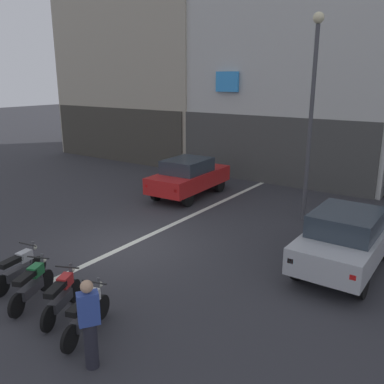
# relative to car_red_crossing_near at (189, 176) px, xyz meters

# --- Properties ---
(ground_plane) EXTENTS (120.00, 120.00, 0.00)m
(ground_plane) POSITION_rel_car_red_crossing_near_xyz_m (1.59, -5.50, -0.89)
(ground_plane) COLOR #333338
(lane_centre_line) EXTENTS (0.20, 18.00, 0.01)m
(lane_centre_line) POSITION_rel_car_red_crossing_near_xyz_m (1.59, 0.50, -0.88)
(lane_centre_line) COLOR silver
(lane_centre_line) RESTS_ON ground
(building_corner_left) EXTENTS (10.39, 8.24, 12.29)m
(building_corner_left) POSITION_rel_car_red_crossing_near_xyz_m (-8.19, 7.98, 5.25)
(building_corner_left) COLOR #B2A893
(building_corner_left) RESTS_ON ground
(building_mid_block) EXTENTS (10.17, 8.11, 16.27)m
(building_mid_block) POSITION_rel_car_red_crossing_near_xyz_m (1.80, 7.98, 7.23)
(building_mid_block) COLOR silver
(building_mid_block) RESTS_ON ground
(car_red_crossing_near) EXTENTS (1.93, 4.17, 1.64)m
(car_red_crossing_near) POSITION_rel_car_red_crossing_near_xyz_m (0.00, 0.00, 0.00)
(car_red_crossing_near) COLOR black
(car_red_crossing_near) RESTS_ON ground
(car_silver_parked_kerbside) EXTENTS (1.80, 4.12, 1.64)m
(car_silver_parked_kerbside) POSITION_rel_car_red_crossing_near_xyz_m (7.40, -3.34, 0.00)
(car_silver_parked_kerbside) COLOR black
(car_silver_parked_kerbside) RESTS_ON ground
(street_lamp) EXTENTS (0.36, 0.36, 6.92)m
(street_lamp) POSITION_rel_car_red_crossing_near_xyz_m (5.14, -0.16, 3.31)
(street_lamp) COLOR #47474C
(street_lamp) RESTS_ON ground
(motorcycle_silver_row_leftmost) EXTENTS (0.55, 1.66, 0.98)m
(motorcycle_silver_row_leftmost) POSITION_rel_car_red_crossing_near_xyz_m (1.17, -8.77, -0.43)
(motorcycle_silver_row_leftmost) COLOR black
(motorcycle_silver_row_leftmost) RESTS_ON ground
(motorcycle_green_row_left_mid) EXTENTS (0.75, 1.57, 0.98)m
(motorcycle_green_row_left_mid) POSITION_rel_car_red_crossing_near_xyz_m (2.12, -9.08, -0.43)
(motorcycle_green_row_left_mid) COLOR black
(motorcycle_green_row_left_mid) RESTS_ON ground
(motorcycle_red_row_centre) EXTENTS (0.78, 1.55, 0.98)m
(motorcycle_red_row_centre) POSITION_rel_car_red_crossing_near_xyz_m (3.08, -9.01, -0.43)
(motorcycle_red_row_centre) COLOR black
(motorcycle_red_row_centre) RESTS_ON ground
(motorcycle_white_row_right_mid) EXTENTS (0.64, 1.62, 0.98)m
(motorcycle_white_row_right_mid) POSITION_rel_car_red_crossing_near_xyz_m (4.04, -9.16, -0.43)
(motorcycle_white_row_right_mid) COLOR black
(motorcycle_white_row_right_mid) RESTS_ON ground
(person_by_motorcycles) EXTENTS (0.38, 0.42, 1.67)m
(person_by_motorcycles) POSITION_rel_car_red_crossing_near_xyz_m (4.85, -9.77, -0.03)
(person_by_motorcycles) COLOR #23232D
(person_by_motorcycles) RESTS_ON ground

